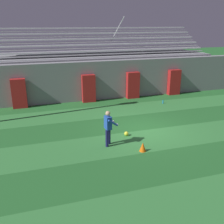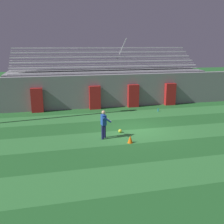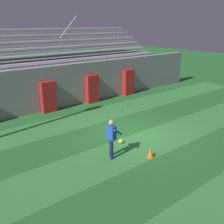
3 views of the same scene
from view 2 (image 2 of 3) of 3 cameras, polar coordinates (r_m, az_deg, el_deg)
The scene contains 14 objects.
ground_plane at distance 16.98m, azimuth 5.27°, elevation -3.70°, with size 80.00×80.00×0.00m, color #236028.
turf_stripe_near at distance 11.88m, azimuth 14.61°, elevation -12.46°, with size 28.00×2.37×0.01m, color #337A38.
turf_stripe_mid at distance 15.86m, azimuth 6.71°, elevation -5.08°, with size 28.00×2.37×0.01m, color #337A38.
turf_stripe_far at distance 20.17m, azimuth 2.17°, elevation -0.69°, with size 28.00×2.37×0.01m, color #337A38.
back_wall at distance 22.73m, azimuth 0.19°, elevation 4.66°, with size 24.00×0.60×2.80m, color gray.
padding_pillar_gate_left at distance 21.95m, azimuth -3.75°, elevation 3.15°, with size 0.93×0.44×1.95m, color #B21E1E.
padding_pillar_gate_right at distance 22.73m, azimuth 4.64°, elevation 3.52°, with size 0.93×0.44×1.95m, color #B21E1E.
padding_pillar_far_left at distance 21.70m, azimuth -16.00°, elevation 2.48°, with size 0.93×0.44×1.95m, color #B21E1E.
padding_pillar_far_right at distance 24.00m, azimuth 12.53°, elevation 3.81°, with size 0.93×0.44×1.95m, color #B21E1E.
bleacher_stand at distance 25.30m, azimuth -1.23°, elevation 5.93°, with size 18.00×4.75×5.83m.
goalkeeper at distance 14.99m, azimuth -1.78°, elevation -2.32°, with size 0.59×0.63×1.67m.
soccer_ball at distance 16.20m, azimuth 1.76°, elevation -4.15°, with size 0.22×0.22×0.22m, color yellow.
traffic_cone at distance 14.58m, azimuth 3.98°, elevation -5.93°, with size 0.30×0.30×0.42m, color orange.
water_bottle at distance 21.60m, azimuth 10.00°, elevation 0.44°, with size 0.07×0.07×0.24m, color #1E8CD8.
Camera 2 is at (-5.18, -15.28, 5.30)m, focal length 42.00 mm.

